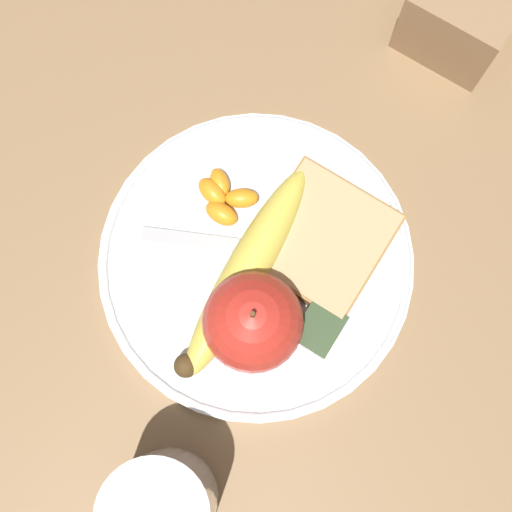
{
  "coord_description": "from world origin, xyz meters",
  "views": [
    {
      "loc": [
        0.1,
        0.07,
        0.6
      ],
      "look_at": [
        0.0,
        0.0,
        0.03
      ],
      "focal_mm": 50.0,
      "sensor_mm": 36.0,
      "label": 1
    }
  ],
  "objects_px": {
    "banana": "(241,270)",
    "condiment_caddy": "(464,10)",
    "juice_glass": "(162,505)",
    "plate": "(256,262)",
    "jam_packet": "(319,329)",
    "fork": "(257,248)",
    "apple": "(253,322)",
    "bread_slice": "(322,240)"
  },
  "relations": [
    {
      "from": "plate",
      "to": "jam_packet",
      "type": "relative_size",
      "value": 6.79
    },
    {
      "from": "banana",
      "to": "bread_slice",
      "type": "xyz_separation_m",
      "value": [
        -0.06,
        0.04,
        -0.01
      ]
    },
    {
      "from": "apple",
      "to": "jam_packet",
      "type": "relative_size",
      "value": 2.24
    },
    {
      "from": "plate",
      "to": "fork",
      "type": "xyz_separation_m",
      "value": [
        -0.01,
        -0.01,
        0.01
      ]
    },
    {
      "from": "apple",
      "to": "condiment_caddy",
      "type": "xyz_separation_m",
      "value": [
        -0.33,
        0.01,
        -0.01
      ]
    },
    {
      "from": "plate",
      "to": "juice_glass",
      "type": "height_order",
      "value": "juice_glass"
    },
    {
      "from": "juice_glass",
      "to": "banana",
      "type": "relative_size",
      "value": 0.52
    },
    {
      "from": "plate",
      "to": "jam_packet",
      "type": "height_order",
      "value": "jam_packet"
    },
    {
      "from": "bread_slice",
      "to": "condiment_caddy",
      "type": "xyz_separation_m",
      "value": [
        -0.24,
        -0.0,
        0.02
      ]
    },
    {
      "from": "plate",
      "to": "apple",
      "type": "xyz_separation_m",
      "value": [
        0.05,
        0.03,
        0.04
      ]
    },
    {
      "from": "condiment_caddy",
      "to": "apple",
      "type": "bearing_deg",
      "value": -1.65
    },
    {
      "from": "plate",
      "to": "banana",
      "type": "distance_m",
      "value": 0.03
    },
    {
      "from": "juice_glass",
      "to": "condiment_caddy",
      "type": "relative_size",
      "value": 1.2
    },
    {
      "from": "plate",
      "to": "jam_packet",
      "type": "distance_m",
      "value": 0.08
    },
    {
      "from": "apple",
      "to": "bread_slice",
      "type": "bearing_deg",
      "value": 173.72
    },
    {
      "from": "juice_glass",
      "to": "bread_slice",
      "type": "relative_size",
      "value": 0.99
    },
    {
      "from": "plate",
      "to": "condiment_caddy",
      "type": "distance_m",
      "value": 0.28
    },
    {
      "from": "jam_packet",
      "to": "plate",
      "type": "bearing_deg",
      "value": -106.81
    },
    {
      "from": "apple",
      "to": "condiment_caddy",
      "type": "distance_m",
      "value": 0.33
    },
    {
      "from": "fork",
      "to": "plate",
      "type": "bearing_deg",
      "value": -85.74
    },
    {
      "from": "bread_slice",
      "to": "jam_packet",
      "type": "xyz_separation_m",
      "value": [
        0.06,
        0.04,
        -0.0
      ]
    },
    {
      "from": "juice_glass",
      "to": "jam_packet",
      "type": "relative_size",
      "value": 2.64
    },
    {
      "from": "plate",
      "to": "condiment_caddy",
      "type": "height_order",
      "value": "condiment_caddy"
    },
    {
      "from": "jam_packet",
      "to": "condiment_caddy",
      "type": "xyz_separation_m",
      "value": [
        -0.3,
        -0.04,
        0.02
      ]
    },
    {
      "from": "juice_glass",
      "to": "fork",
      "type": "bearing_deg",
      "value": -166.84
    },
    {
      "from": "fork",
      "to": "condiment_caddy",
      "type": "xyz_separation_m",
      "value": [
        -0.27,
        0.04,
        0.02
      ]
    },
    {
      "from": "bread_slice",
      "to": "plate",
      "type": "bearing_deg",
      "value": -41.71
    },
    {
      "from": "fork",
      "to": "condiment_caddy",
      "type": "distance_m",
      "value": 0.28
    },
    {
      "from": "banana",
      "to": "apple",
      "type": "bearing_deg",
      "value": 43.97
    },
    {
      "from": "fork",
      "to": "condiment_caddy",
      "type": "bearing_deg",
      "value": 56.38
    },
    {
      "from": "bread_slice",
      "to": "juice_glass",
      "type": "bearing_deg",
      "value": 1.28
    },
    {
      "from": "plate",
      "to": "fork",
      "type": "bearing_deg",
      "value": -151.05
    },
    {
      "from": "jam_packet",
      "to": "condiment_caddy",
      "type": "relative_size",
      "value": 0.45
    },
    {
      "from": "apple",
      "to": "condiment_caddy",
      "type": "relative_size",
      "value": 1.01
    },
    {
      "from": "bread_slice",
      "to": "fork",
      "type": "relative_size",
      "value": 0.66
    },
    {
      "from": "banana",
      "to": "bread_slice",
      "type": "height_order",
      "value": "banana"
    },
    {
      "from": "banana",
      "to": "condiment_caddy",
      "type": "bearing_deg",
      "value": 172.03
    },
    {
      "from": "banana",
      "to": "condiment_caddy",
      "type": "xyz_separation_m",
      "value": [
        -0.3,
        0.04,
        0.01
      ]
    },
    {
      "from": "bread_slice",
      "to": "fork",
      "type": "bearing_deg",
      "value": -52.41
    },
    {
      "from": "plate",
      "to": "bread_slice",
      "type": "xyz_separation_m",
      "value": [
        -0.04,
        0.04,
        0.02
      ]
    },
    {
      "from": "banana",
      "to": "plate",
      "type": "bearing_deg",
      "value": 165.35
    },
    {
      "from": "condiment_caddy",
      "to": "plate",
      "type": "bearing_deg",
      "value": -7.59
    }
  ]
}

